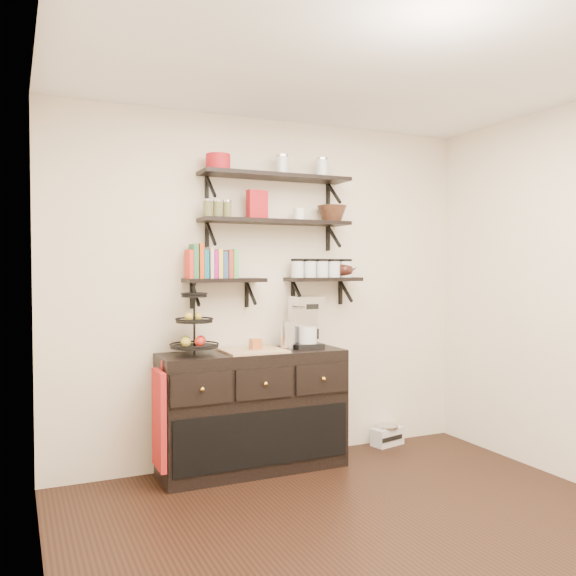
{
  "coord_description": "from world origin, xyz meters",
  "views": [
    {
      "loc": [
        -1.87,
        -2.74,
        1.54
      ],
      "look_at": [
        -0.11,
        1.15,
        1.39
      ],
      "focal_mm": 38.0,
      "sensor_mm": 36.0,
      "label": 1
    }
  ],
  "objects": [
    {
      "name": "floor",
      "position": [
        0.0,
        0.0,
        0.0
      ],
      "size": [
        3.5,
        3.5,
        0.0
      ],
      "primitive_type": "plane",
      "color": "black",
      "rests_on": "ground"
    },
    {
      "name": "ceiling",
      "position": [
        0.0,
        0.0,
        2.7
      ],
      "size": [
        3.5,
        3.5,
        0.02
      ],
      "primitive_type": "cube",
      "color": "white",
      "rests_on": "back_wall"
    },
    {
      "name": "radio",
      "position": [
        1.05,
        1.64,
        0.08
      ],
      "size": [
        0.31,
        0.23,
        0.17
      ],
      "rotation": [
        0.0,
        0.0,
        0.24
      ],
      "color": "silver",
      "rests_on": "floor"
    },
    {
      "name": "shelf_low_left",
      "position": [
        -0.42,
        1.63,
        1.43
      ],
      "size": [
        0.6,
        0.25,
        0.23
      ],
      "color": "black",
      "rests_on": "back_wall"
    },
    {
      "name": "left_wall",
      "position": [
        -1.75,
        0.0,
        1.35
      ],
      "size": [
        0.02,
        3.5,
        2.7
      ],
      "primitive_type": "cube",
      "color": "#F4E9CE",
      "rests_on": "ground"
    },
    {
      "name": "ramekins",
      "position": [
        0.2,
        1.61,
        1.95
      ],
      "size": [
        0.09,
        0.09,
        0.1
      ],
      "primitive_type": "cylinder",
      "color": "white",
      "rests_on": "shelf_mid"
    },
    {
      "name": "glass_canisters",
      "position": [
        0.41,
        1.63,
        1.51
      ],
      "size": [
        0.54,
        0.1,
        0.13
      ],
      "color": "silver",
      "rests_on": "shelf_low_right"
    },
    {
      "name": "thermal_carafe",
      "position": [
        0.05,
        1.49,
        1.01
      ],
      "size": [
        0.11,
        0.11,
        0.22
      ],
      "primitive_type": "cylinder",
      "color": "silver",
      "rests_on": "sideboard"
    },
    {
      "name": "walnut_bowl",
      "position": [
        0.49,
        1.61,
        1.96
      ],
      "size": [
        0.24,
        0.24,
        0.13
      ],
      "primitive_type": null,
      "color": "black",
      "rests_on": "shelf_mid"
    },
    {
      "name": "back_wall",
      "position": [
        0.0,
        1.75,
        1.35
      ],
      "size": [
        3.5,
        0.02,
        2.7
      ],
      "primitive_type": "cube",
      "color": "#F4E9CE",
      "rests_on": "ground"
    },
    {
      "name": "cookbooks",
      "position": [
        -0.51,
        1.63,
        1.56
      ],
      "size": [
        0.36,
        0.15,
        0.26
      ],
      "color": "red",
      "rests_on": "shelf_low_left"
    },
    {
      "name": "coffee_maker",
      "position": [
        0.22,
        1.54,
        1.09
      ],
      "size": [
        0.23,
        0.22,
        0.41
      ],
      "rotation": [
        0.0,
        0.0,
        -0.03
      ],
      "color": "black",
      "rests_on": "sideboard"
    },
    {
      "name": "apron",
      "position": [
        -0.97,
        1.41,
        0.48
      ],
      "size": [
        0.04,
        0.29,
        0.68
      ],
      "primitive_type": "cube",
      "color": "#AC2012",
      "rests_on": "sideboard"
    },
    {
      "name": "shelf_low_right",
      "position": [
        0.42,
        1.63,
        1.43
      ],
      "size": [
        0.6,
        0.25,
        0.23
      ],
      "color": "black",
      "rests_on": "back_wall"
    },
    {
      "name": "candle",
      "position": [
        -0.21,
        1.51,
        0.96
      ],
      "size": [
        0.08,
        0.08,
        0.08
      ],
      "primitive_type": "cube",
      "color": "#A65526",
      "rests_on": "sideboard"
    },
    {
      "name": "sideboard",
      "position": [
        -0.24,
        1.51,
        0.45
      ],
      "size": [
        1.4,
        0.5,
        0.92
      ],
      "color": "black",
      "rests_on": "floor"
    },
    {
      "name": "recipe_box",
      "position": [
        -0.16,
        1.61,
        2.01
      ],
      "size": [
        0.17,
        0.08,
        0.22
      ],
      "primitive_type": "cube",
      "rotation": [
        0.0,
        0.0,
        0.15
      ],
      "color": "#A7131A",
      "rests_on": "shelf_mid"
    },
    {
      "name": "shelf_top",
      "position": [
        0.0,
        1.62,
        2.23
      ],
      "size": [
        1.2,
        0.27,
        0.23
      ],
      "color": "black",
      "rests_on": "back_wall"
    },
    {
      "name": "shelf_mid",
      "position": [
        0.0,
        1.62,
        1.88
      ],
      "size": [
        1.2,
        0.27,
        0.23
      ],
      "color": "black",
      "rests_on": "back_wall"
    },
    {
      "name": "fruit_stand",
      "position": [
        -0.68,
        1.52,
        1.07
      ],
      "size": [
        0.34,
        0.34,
        0.51
      ],
      "rotation": [
        0.0,
        0.0,
        -0.19
      ],
      "color": "black",
      "rests_on": "sideboard"
    },
    {
      "name": "red_pot",
      "position": [
        -0.47,
        1.61,
        2.31
      ],
      "size": [
        0.18,
        0.18,
        0.12
      ],
      "primitive_type": "cylinder",
      "color": "#A7131A",
      "rests_on": "shelf_top"
    },
    {
      "name": "teapot",
      "position": [
        0.62,
        1.63,
        1.52
      ],
      "size": [
        0.19,
        0.15,
        0.14
      ],
      "primitive_type": null,
      "rotation": [
        0.0,
        0.0,
        0.05
      ],
      "color": "black",
      "rests_on": "shelf_low_right"
    }
  ]
}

